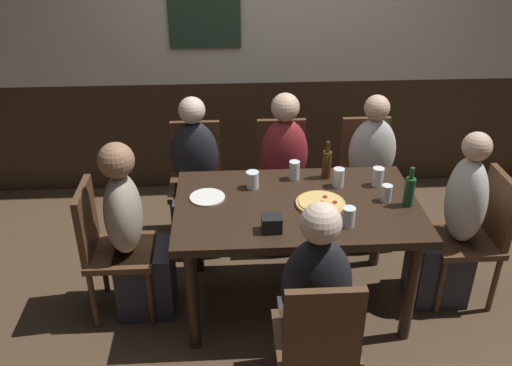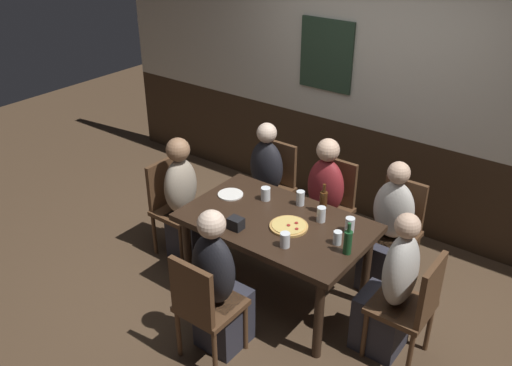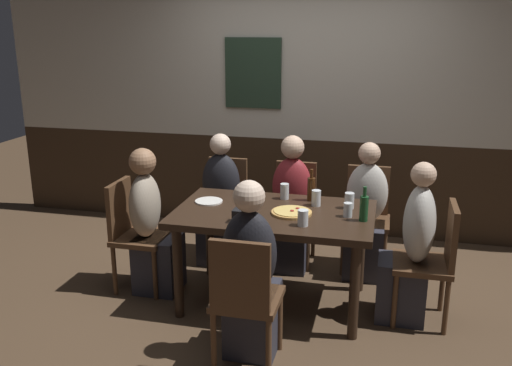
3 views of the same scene
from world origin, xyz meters
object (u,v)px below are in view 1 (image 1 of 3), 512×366
pizza (321,203)px  plate_white_large (207,197)px  chair_head_west (108,244)px  chair_right_far (365,170)px  condiment_caddy (272,224)px  pint_glass_stout (294,171)px  pint_glass_pale (386,194)px  chair_left_far (197,175)px  beer_glass_half (339,178)px  tumbler_short (253,181)px  beer_bottle_green (409,191)px  highball_clear (378,178)px  pint_glass_amber (348,218)px  person_left_far (196,187)px  chair_head_east (477,231)px  person_head_west (135,243)px  chair_mid_near (318,339)px  person_mid_far (284,184)px  person_mid_near (313,316)px  person_head_east (451,233)px  chair_mid_far (282,173)px  beer_bottle_brown (327,164)px  person_right_far (370,183)px  dining_table (297,216)px

pizza → plate_white_large: 0.68m
chair_head_west → chair_right_far: same height
chair_right_far → condiment_caddy: 1.43m
pint_glass_stout → pint_glass_pale: bearing=-30.9°
chair_left_far → beer_glass_half: bearing=-36.0°
tumbler_short → beer_bottle_green: (0.90, -0.26, 0.05)m
highball_clear → pint_glass_amber: highball_clear is taller
plate_white_large → person_left_far: bearing=99.8°
chair_head_west → beer_glass_half: 1.46m
beer_bottle_green → chair_head_east: bearing=6.8°
pint_glass_stout → pint_glass_pale: size_ratio=1.19×
chair_left_far → person_left_far: person_left_far is taller
person_head_west → condiment_caddy: (0.80, -0.28, 0.29)m
chair_mid_near → person_mid_far: size_ratio=0.76×
person_mid_near → chair_head_west: bearing=148.5°
person_head_east → condiment_caddy: size_ratio=10.61×
pint_glass_amber → pint_glass_stout: bearing=112.6°
chair_mid_far → person_mid_near: size_ratio=0.75×
person_left_far → condiment_caddy: (0.46, -0.98, 0.30)m
beer_bottle_brown → condiment_caddy: size_ratio=2.27×
pint_glass_pale → beer_bottle_brown: 0.44m
pint_glass_pale → beer_bottle_green: bearing=-27.6°
person_right_far → tumbler_short: person_right_far is taller
chair_mid_far → pizza: chair_mid_far is taller
beer_bottle_green → plate_white_large: 1.19m
highball_clear → dining_table: bearing=-160.0°
chair_mid_near → condiment_caddy: size_ratio=8.00×
chair_mid_near → highball_clear: size_ratio=7.42×
person_left_far → plate_white_large: person_left_far is taller
pizza → plate_white_large: pizza is taller
chair_left_far → pizza: bearing=-49.1°
chair_mid_near → person_head_east: 1.30m
beer_glass_half → plate_white_large: (-0.81, -0.10, -0.05)m
chair_left_far → condiment_caddy: (0.46, -1.14, 0.29)m
chair_left_far → pint_glass_amber: (0.89, -1.11, 0.29)m
beer_bottle_brown → person_mid_far: bearing=120.4°
person_left_far → person_right_far: person_left_far is taller
pizza → pint_glass_stout: (-0.12, 0.34, 0.04)m
condiment_caddy → person_head_east: bearing=13.7°
person_head_west → tumbler_short: size_ratio=10.58×
pint_glass_amber → beer_bottle_brown: size_ratio=0.45×
chair_left_far → chair_head_east: 1.97m
pint_glass_stout → chair_right_far: bearing=41.8°
chair_mid_near → person_mid_far: 1.56m
beer_bottle_green → beer_glass_half: bearing=145.2°
pint_glass_pale → beer_bottle_brown: size_ratio=0.41×
dining_table → person_mid_near: (0.00, -0.70, -0.15)m
chair_head_west → person_left_far: size_ratio=0.77×
chair_head_west → tumbler_short: (0.88, 0.21, 0.29)m
chair_mid_far → person_mid_far: person_mid_far is taller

